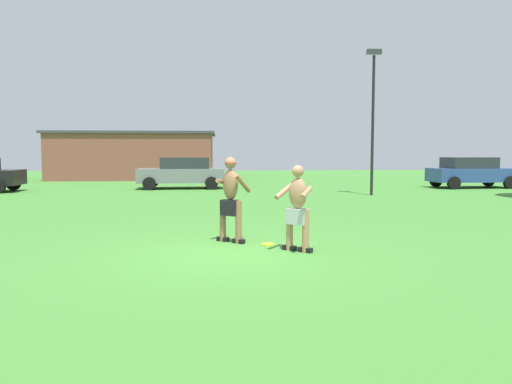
# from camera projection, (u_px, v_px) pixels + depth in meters

# --- Properties ---
(ground_plane) EXTENTS (80.00, 80.00, 0.00)m
(ground_plane) POSITION_uv_depth(u_px,v_px,m) (226.00, 254.00, 8.81)
(ground_plane) COLOR #428433
(player_with_cap) EXTENTS (0.75, 0.82, 1.77)m
(player_with_cap) POSITION_uv_depth(u_px,v_px,m) (231.00, 195.00, 9.92)
(player_with_cap) COLOR black
(player_with_cap) RESTS_ON ground_plane
(player_in_gray) EXTENTS (0.74, 0.81, 1.61)m
(player_in_gray) POSITION_uv_depth(u_px,v_px,m) (297.00, 206.00, 9.01)
(player_in_gray) COLOR black
(player_in_gray) RESTS_ON ground_plane
(frisbee) EXTENTS (0.27, 0.27, 0.03)m
(frisbee) POSITION_uv_depth(u_px,v_px,m) (268.00, 244.00, 9.71)
(frisbee) COLOR yellow
(frisbee) RESTS_ON ground_plane
(car_blue_near_post) EXTENTS (4.39, 2.21, 1.58)m
(car_blue_near_post) POSITION_uv_depth(u_px,v_px,m) (471.00, 172.00, 25.13)
(car_blue_near_post) COLOR #2D478C
(car_blue_near_post) RESTS_ON ground_plane
(car_gray_far_end) EXTENTS (4.39, 2.20, 1.58)m
(car_gray_far_end) POSITION_uv_depth(u_px,v_px,m) (182.00, 172.00, 24.60)
(car_gray_far_end) COLOR slate
(car_gray_far_end) RESTS_ON ground_plane
(lamp_post) EXTENTS (0.60, 0.24, 6.14)m
(lamp_post) POSITION_uv_depth(u_px,v_px,m) (373.00, 107.00, 20.56)
(lamp_post) COLOR black
(lamp_post) RESTS_ON ground_plane
(outbuilding_behind_lot) EXTENTS (11.01, 6.57, 3.20)m
(outbuilding_behind_lot) POSITION_uv_depth(u_px,v_px,m) (136.00, 156.00, 33.90)
(outbuilding_behind_lot) COLOR brown
(outbuilding_behind_lot) RESTS_ON ground_plane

